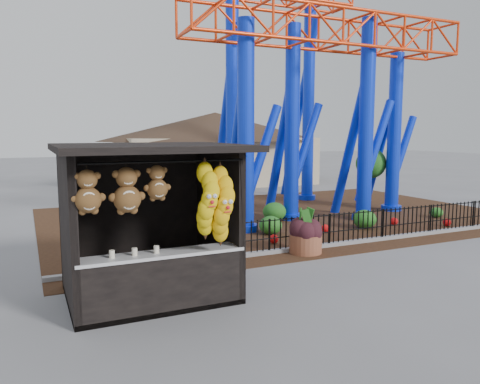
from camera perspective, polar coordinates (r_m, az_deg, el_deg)
name	(u,v)px	position (r m, az deg, el deg)	size (l,w,h in m)	color
ground	(304,292)	(10.18, 7.75, -11.99)	(120.00, 120.00, 0.00)	slate
mulch_bed	(280,216)	(18.83, 4.96, -2.95)	(18.00, 12.00, 0.02)	#331E11
curb	(362,241)	(14.78, 14.65, -5.81)	(18.00, 0.18, 0.12)	gray
prize_booth	(151,225)	(9.43, -10.77, -3.97)	(3.50, 3.40, 3.12)	black
picket_fence	(386,224)	(15.27, 17.32, -3.80)	(12.20, 0.06, 1.00)	black
roller_coaster	(304,54)	(19.55, 7.79, 16.34)	(11.00, 6.37, 10.82)	#0D2EE3
terracotta_planter	(305,244)	(13.21, 7.98, -6.26)	(0.90, 0.90, 0.54)	brown
planter_foliage	(306,223)	(13.09, 8.03, -3.74)	(0.70, 0.70, 0.64)	black
potted_plant	(306,240)	(13.10, 8.00, -5.80)	(0.72, 0.62, 0.80)	#295117
landscaping	(320,217)	(17.09, 9.69, -3.02)	(8.31, 4.06, 0.71)	#225D1B
pavilion	(215,137)	(30.24, -3.02, 6.76)	(15.00, 15.00, 4.80)	#BFAD8C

